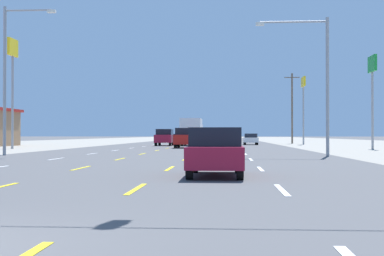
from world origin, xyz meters
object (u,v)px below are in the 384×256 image
Objects in this scene: pole_sign_left_row_1 at (13,67)px; sedan_far_right_far at (251,139)px; box_truck_center_turn_midfar at (192,130)px; streetlight_right_row_0 at (319,74)px; sedan_center_turn_distant_b at (210,137)px; suv_center_turn_near at (185,138)px; pole_sign_right_row_2 at (303,93)px; pole_sign_right_row_1 at (372,78)px; hatchback_inner_right_nearest at (216,152)px; sedan_inner_left_farthest at (190,137)px; streetlight_left_row_0 at (10,70)px; suv_inner_left_mid at (165,137)px; sedan_far_left_distant_a at (173,137)px; hatchback_far_left_farther at (163,138)px.

sedan_far_right_far is at bearing 42.66° from pole_sign_left_row_1.
box_truck_center_turn_midfar is 0.85× the size of streetlight_right_row_0.
sedan_center_turn_distant_b is 0.44× the size of pole_sign_left_row_1.
suv_center_turn_near reaches higher than sedan_center_turn_distant_b.
sedan_center_turn_distant_b is 0.50× the size of pole_sign_right_row_2.
pole_sign_right_row_2 is at bearing 51.89° from suv_center_turn_near.
suv_center_turn_near is 23.99m from pole_sign_right_row_2.
sedan_far_right_far is 0.53× the size of streetlight_right_row_0.
pole_sign_right_row_2 reaches higher than suv_center_turn_near.
box_truck_center_turn_midfar is 22.84m from pole_sign_right_row_1.
sedan_far_right_far is 1.00× the size of sedan_center_turn_distant_b.
box_truck_center_turn_midfar is at bearing 45.52° from pole_sign_left_row_1.
box_truck_center_turn_midfar is at bearing -90.29° from sedan_center_turn_distant_b.
hatchback_inner_right_nearest is at bearing -94.02° from sedan_far_right_far.
sedan_inner_left_farthest is at bearing 99.99° from streetlight_right_row_0.
sedan_center_turn_distant_b is 97.34m from streetlight_left_row_0.
suv_center_turn_near is at bearing 172.61° from pole_sign_right_row_1.
pole_sign_right_row_1 reaches higher than sedan_center_turn_distant_b.
suv_inner_left_mid is at bearing 149.09° from pole_sign_right_row_1.
pole_sign_left_row_1 is 1.13× the size of pole_sign_right_row_2.
hatchback_inner_right_nearest is at bearing -83.97° from suv_center_turn_near.
sedan_center_turn_distant_b is at bearing 95.59° from streetlight_right_row_0.
sedan_center_turn_distant_b is (0.34, 66.28, -1.08)m from box_truck_center_turn_midfar.
sedan_inner_left_farthest is at bearing -99.47° from sedan_center_turn_distant_b.
sedan_center_turn_distant_b is (0.23, 77.57, -0.27)m from suv_center_turn_near.
sedan_far_left_distant_a is 62.43m from pole_sign_left_row_1.
sedan_far_right_far and sedan_inner_left_farthest have the same top height.
sedan_center_turn_distant_b is at bearing 80.53° from sedan_inner_left_farthest.
hatchback_inner_right_nearest is 0.45× the size of pole_sign_right_row_1.
sedan_far_right_far is 0.47× the size of streetlight_left_row_0.
streetlight_left_row_0 is at bearing -92.88° from hatchback_far_left_farther.
streetlight_left_row_0 reaches higher than hatchback_inner_right_nearest.
pole_sign_left_row_1 reaches higher than streetlight_right_row_0.
hatchback_inner_right_nearest is 92.11m from sedan_far_left_distant_a.
sedan_center_turn_distant_b is 0.53× the size of streetlight_right_row_0.
suv_center_turn_near is 10.75m from suv_inner_left_mid.
sedan_far_right_far is at bearing -83.42° from sedan_center_turn_distant_b.
sedan_far_left_distant_a is at bearing 112.64° from pole_sign_right_row_1.
suv_center_turn_near reaches higher than sedan_inner_left_farthest.
sedan_inner_left_farthest is at bearing 105.39° from sedan_far_right_far.
streetlight_left_row_0 reaches higher than box_truck_center_turn_midfar.
hatchback_far_left_farther is 0.87× the size of sedan_inner_left_farthest.
box_truck_center_turn_midfar reaches higher than sedan_center_turn_distant_b.
streetlight_right_row_0 is (16.72, -75.96, 4.29)m from sedan_far_left_distant_a.
pole_sign_right_row_1 is at bearing -77.71° from sedan_center_turn_distant_b.
pole_sign_left_row_1 is 37.81m from pole_sign_right_row_2.
pole_sign_right_row_1 is (17.62, -2.29, 5.60)m from suv_center_turn_near.
pole_sign_right_row_1 reaches higher than streetlight_right_row_0.
box_truck_center_turn_midfar is at bearing -85.68° from sedan_inner_left_farthest.
suv_center_turn_near is 1.00× the size of suv_inner_left_mid.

